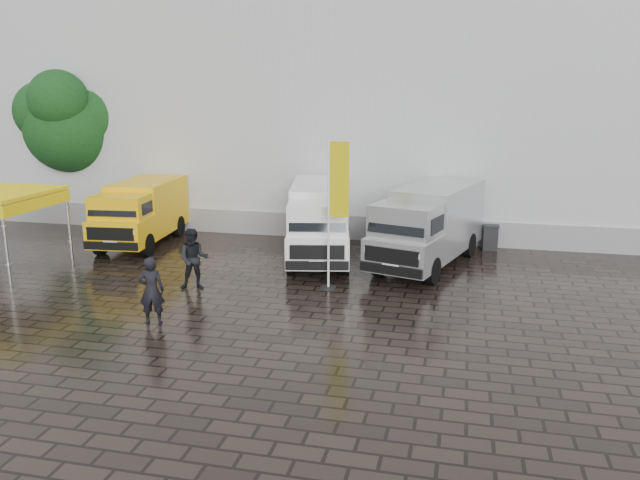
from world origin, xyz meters
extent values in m
plane|color=black|center=(0.00, 0.00, 0.00)|extent=(120.00, 120.00, 0.00)
cube|color=silver|center=(2.00, 16.00, 6.00)|extent=(44.00, 16.00, 12.00)
cube|color=gray|center=(2.00, 7.95, 0.50)|extent=(44.00, 0.15, 1.00)
cylinder|color=silver|center=(-9.19, 2.68, 1.27)|extent=(0.10, 0.10, 2.55)
cylinder|color=silver|center=(-9.19, -0.59, 1.27)|extent=(0.10, 0.10, 2.55)
cylinder|color=black|center=(0.87, 1.34, 0.02)|extent=(0.50, 0.50, 0.04)
cylinder|color=white|center=(0.87, 1.34, 2.39)|extent=(0.07, 0.07, 4.78)
cube|color=#D2C20B|center=(1.20, 1.34, 3.44)|extent=(0.60, 0.03, 2.29)
cylinder|color=black|center=(-12.74, 8.34, 1.83)|extent=(0.51, 0.51, 3.65)
sphere|color=#123A14|center=(-12.74, 8.34, 4.38)|extent=(4.02, 4.02, 4.02)
sphere|color=#123A14|center=(-13.34, 9.24, 6.02)|extent=(2.37, 2.37, 2.37)
cube|color=black|center=(5.98, 7.53, 0.49)|extent=(0.60, 0.60, 0.98)
imported|color=black|center=(-3.03, -2.73, 0.92)|extent=(0.77, 0.62, 1.83)
imported|color=black|center=(-3.18, 0.29, 0.96)|extent=(1.12, 0.98, 1.93)
camera|label=1|loc=(4.89, -16.97, 6.08)|focal=35.00mm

